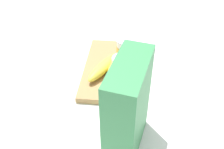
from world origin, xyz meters
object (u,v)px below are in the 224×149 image
cereal_box (128,109)px  yogurt_cup_back (122,69)px  banana_bunch (108,68)px  cutting_board (115,69)px  yogurt_cup_front (126,50)px

cereal_box → yogurt_cup_back: cereal_box is taller
banana_bunch → cereal_box: bearing=15.8°
cereal_box → yogurt_cup_back: (-0.23, -0.03, -0.07)m
cutting_board → banana_bunch: (0.03, -0.02, 0.03)m
yogurt_cup_front → yogurt_cup_back: 0.10m
cutting_board → cereal_box: size_ratio=1.29×
cereal_box → cutting_board: bearing=-157.5°
yogurt_cup_back → banana_bunch: 0.06m
cutting_board → cereal_box: bearing=10.6°
cereal_box → yogurt_cup_front: (-0.33, -0.02, -0.06)m
cereal_box → yogurt_cup_back: bearing=-161.6°
cutting_board → yogurt_cup_front: yogurt_cup_front is taller
cutting_board → yogurt_cup_back: 0.09m
banana_bunch → yogurt_cup_back: bearing=57.4°
yogurt_cup_front → yogurt_cup_back: bearing=-3.1°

